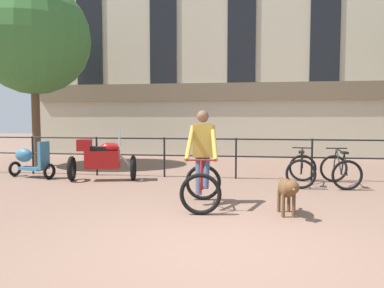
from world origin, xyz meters
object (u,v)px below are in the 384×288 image
(parked_motorcycle, at_px, (102,158))
(parked_scooter, at_px, (30,160))
(cyclist_with_bike, at_px, (202,163))
(dog, at_px, (288,189))
(parked_bicycle_near_lamp, at_px, (302,170))
(parked_bicycle_mid_left, at_px, (340,170))

(parked_motorcycle, distance_m, parked_scooter, 2.05)
(cyclist_with_bike, distance_m, parked_motorcycle, 3.58)
(dog, bearing_deg, cyclist_with_bike, 152.31)
(dog, xyz_separation_m, parked_bicycle_near_lamp, (0.61, 2.88, -0.07))
(cyclist_with_bike, relative_size, dog, 1.78)
(parked_motorcycle, height_order, parked_bicycle_near_lamp, parked_motorcycle)
(dog, height_order, parked_bicycle_mid_left, parked_bicycle_mid_left)
(parked_bicycle_mid_left, bearing_deg, cyclist_with_bike, 36.10)
(parked_motorcycle, relative_size, parked_scooter, 1.29)
(parked_bicycle_near_lamp, distance_m, parked_scooter, 6.87)
(cyclist_with_bike, xyz_separation_m, parked_bicycle_mid_left, (2.90, 2.34, -0.41))
(dog, bearing_deg, parked_motorcycle, 139.71)
(dog, relative_size, parked_bicycle_near_lamp, 0.79)
(cyclist_with_bike, height_order, parked_bicycle_near_lamp, cyclist_with_bike)
(cyclist_with_bike, height_order, parked_bicycle_mid_left, cyclist_with_bike)
(cyclist_with_bike, xyz_separation_m, parked_scooter, (-4.83, 2.39, -0.30))
(dog, distance_m, parked_scooter, 6.92)
(dog, distance_m, parked_bicycle_mid_left, 3.23)
(parked_bicycle_mid_left, height_order, parked_scooter, parked_scooter)
(parked_bicycle_mid_left, bearing_deg, parked_motorcycle, -1.73)
(parked_bicycle_near_lamp, distance_m, parked_bicycle_mid_left, 0.85)
(parked_bicycle_mid_left, bearing_deg, parked_scooter, -3.26)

